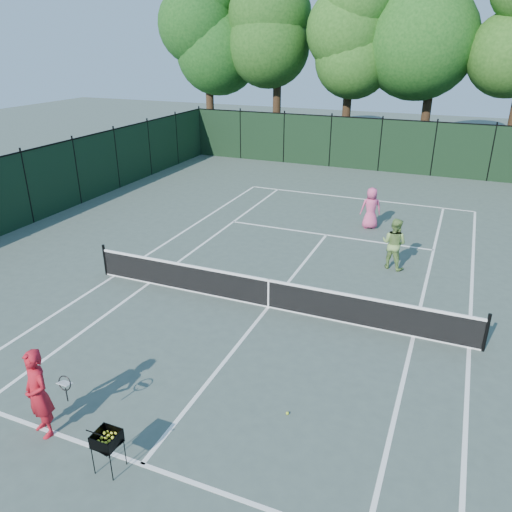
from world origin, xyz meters
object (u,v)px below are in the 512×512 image
at_px(ball_hopper, 107,439).
at_px(coach, 38,394).
at_px(player_green, 394,244).
at_px(player_pink, 371,208).
at_px(loose_ball_midcourt, 287,413).

bearing_deg(ball_hopper, coach, -179.86).
distance_m(player_green, ball_hopper, 11.42).
xyz_separation_m(player_pink, loose_ball_midcourt, (0.61, -12.00, -0.82)).
relative_size(player_pink, player_green, 0.97).
height_order(ball_hopper, loose_ball_midcourt, ball_hopper).
height_order(player_pink, ball_hopper, player_pink).
relative_size(player_pink, ball_hopper, 2.06).
relative_size(player_green, loose_ball_midcourt, 26.15).
distance_m(player_pink, loose_ball_midcourt, 12.04).
relative_size(ball_hopper, loose_ball_midcourt, 12.27).
distance_m(coach, player_pink, 14.80).
xyz_separation_m(coach, player_pink, (3.68, 14.34, -0.09)).
bearing_deg(player_pink, loose_ball_midcourt, 71.26).
height_order(coach, player_green, coach).
height_order(player_pink, player_green, player_green).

